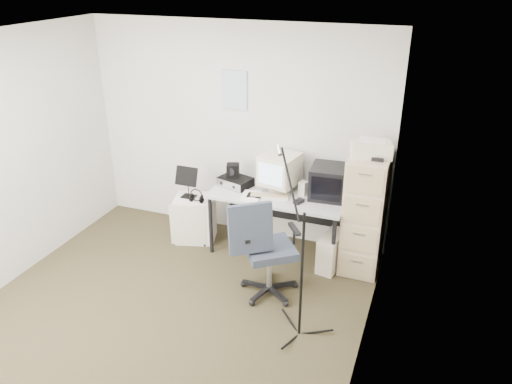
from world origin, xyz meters
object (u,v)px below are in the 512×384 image
(office_chair, at_px, (270,248))
(desk, at_px, (278,223))
(side_cart, at_px, (195,218))
(filing_cabinet, at_px, (365,212))

(office_chair, bearing_deg, desk, 65.69)
(side_cart, bearing_deg, office_chair, -47.18)
(office_chair, xyz_separation_m, side_cart, (-1.18, 0.71, -0.24))
(filing_cabinet, relative_size, side_cart, 2.34)
(filing_cabinet, bearing_deg, desk, -178.19)
(desk, distance_m, side_cart, 1.01)
(desk, relative_size, side_cart, 2.70)
(desk, xyz_separation_m, office_chair, (0.17, -0.79, 0.16))
(desk, height_order, office_chair, office_chair)
(filing_cabinet, distance_m, side_cart, 1.99)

